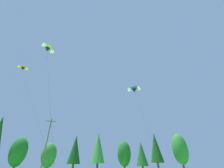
{
  "coord_description": "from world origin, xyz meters",
  "views": [
    {
      "loc": [
        -3.67,
        4.72,
        2.01
      ],
      "look_at": [
        0.98,
        23.43,
        13.28
      ],
      "focal_mm": 22.97,
      "sensor_mm": 36.0,
      "label": 1
    }
  ],
  "objects_px": {
    "parafoil_kite_high_orange": "(23,68)",
    "parafoil_kite_mid_blue_white": "(134,89)",
    "parafoil_kite_far_lime_white": "(48,48)",
    "utility_pole": "(46,145)"
  },
  "relations": [
    {
      "from": "parafoil_kite_high_orange",
      "to": "parafoil_kite_far_lime_white",
      "type": "xyz_separation_m",
      "value": [
        4.94,
        -4.1,
        3.04
      ]
    },
    {
      "from": "parafoil_kite_high_orange",
      "to": "parafoil_kite_mid_blue_white",
      "type": "distance_m",
      "value": 28.12
    },
    {
      "from": "parafoil_kite_high_orange",
      "to": "parafoil_kite_mid_blue_white",
      "type": "xyz_separation_m",
      "value": [
        27.68,
        4.89,
        0.93
      ]
    },
    {
      "from": "parafoil_kite_high_orange",
      "to": "parafoil_kite_mid_blue_white",
      "type": "relative_size",
      "value": 0.96
    },
    {
      "from": "parafoil_kite_far_lime_white",
      "to": "utility_pole",
      "type": "bearing_deg",
      "value": 80.65
    },
    {
      "from": "parafoil_kite_high_orange",
      "to": "parafoil_kite_far_lime_white",
      "type": "height_order",
      "value": "parafoil_kite_far_lime_white"
    },
    {
      "from": "utility_pole",
      "to": "parafoil_kite_mid_blue_white",
      "type": "height_order",
      "value": "parafoil_kite_mid_blue_white"
    },
    {
      "from": "parafoil_kite_high_orange",
      "to": "parafoil_kite_mid_blue_white",
      "type": "bearing_deg",
      "value": 10.01
    },
    {
      "from": "utility_pole",
      "to": "parafoil_kite_far_lime_white",
      "type": "relative_size",
      "value": 0.52
    },
    {
      "from": "utility_pole",
      "to": "parafoil_kite_high_orange",
      "type": "distance_m",
      "value": 17.5
    }
  ]
}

